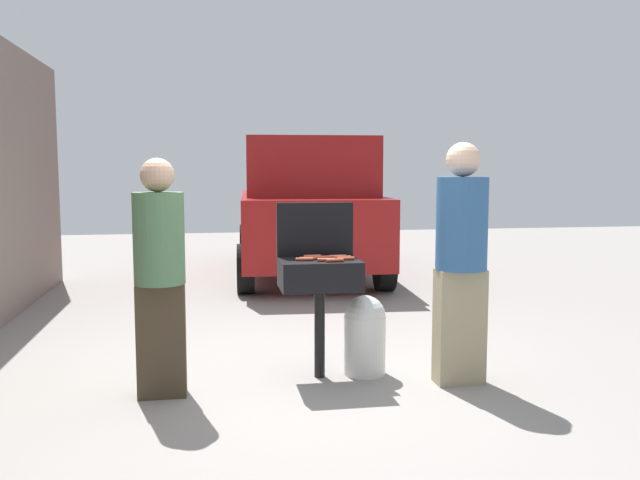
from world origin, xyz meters
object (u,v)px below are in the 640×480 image
Objects in this scene: hot_dog_1 at (335,260)px; hot_dog_5 at (304,259)px; hot_dog_4 at (308,258)px; hot_dog_3 at (326,260)px; hot_dog_7 at (346,258)px; parked_minivan at (306,207)px; hot_dog_6 at (337,256)px; person_left at (160,269)px; hot_dog_2 at (312,256)px; bbq_grill at (320,278)px; propane_tank at (365,333)px; hot_dog_8 at (342,257)px; person_right at (461,254)px; hot_dog_0 at (324,257)px.

hot_dog_5 is (-0.21, 0.10, 0.00)m from hot_dog_1.
hot_dog_4 is at bearing 55.29° from hot_dog_5.
hot_dog_3 is 1.00× the size of hot_dog_5.
parked_minivan is at bearing 84.95° from hot_dog_7.
person_left reaches higher than hot_dog_6.
hot_dog_6 is (0.19, -0.04, 0.00)m from hot_dog_2.
hot_dog_4 is 0.08× the size of person_left.
bbq_grill is 5.03m from parked_minivan.
propane_tank is at bearing -13.58° from hot_dog_2.
parked_minivan is (0.28, 4.97, 0.70)m from propane_tank.
hot_dog_3 is 1.00× the size of hot_dog_8.
hot_dog_6 is 0.21× the size of propane_tank.
hot_dog_7 is at bearing -16.05° from bbq_grill.
hot_dog_2 is 0.28m from hot_dog_7.
person_right is at bearing -27.09° from propane_tank.
person_left is (-1.12, -0.35, -0.02)m from hot_dog_2.
hot_dog_1 and hot_dog_7 have the same top height.
parked_minivan reaches higher than hot_dog_5.
hot_dog_6 is at bearing 119.84° from hot_dog_8.
hot_dog_3 is at bearing 86.71° from parked_minivan.
hot_dog_6 is at bearing -10.96° from hot_dog_2.
propane_tank is (0.45, 0.01, -0.60)m from hot_dog_4.
hot_dog_7 is at bearing -31.75° from hot_dog_0.
hot_dog_1 is at bearing -62.48° from hot_dog_2.
hot_dog_1 is (0.05, -0.18, 0.00)m from hot_dog_0.
hot_dog_0 is at bearing 148.25° from hot_dog_7.
parked_minivan is at bearing 82.76° from bbq_grill.
parked_minivan reaches higher than person_left.
hot_dog_0 is 1.02m from person_right.
hot_dog_4 is 0.07× the size of person_right.
hot_dog_2 is 0.08× the size of person_left.
hot_dog_8 is (0.30, 0.07, 0.00)m from hot_dog_5.
hot_dog_0 is at bearing 14.57° from person_left.
hot_dog_5 is 0.31m from hot_dog_8.
hot_dog_6 is at bearing 15.44° from hot_dog_4.
hot_dog_1 is at bearing -24.32° from hot_dog_5.
hot_dog_2 is (-0.08, 0.07, 0.00)m from hot_dog_0.
hot_dog_2 is 0.21× the size of propane_tank.
hot_dog_1 is 1.00× the size of hot_dog_7.
hot_dog_8 is (-0.01, 0.08, 0.00)m from hot_dog_7.
hot_dog_2 is 1.00× the size of hot_dog_4.
hot_dog_7 reaches higher than propane_tank.
person_right is (1.08, -0.32, 0.05)m from hot_dog_4.
hot_dog_8 is 0.03× the size of parked_minivan.
hot_dog_3 is at bearing -125.04° from hot_dog_6.
hot_dog_6 is at bearing 106.47° from hot_dog_7.
person_right is (1.03, -0.42, 0.05)m from hot_dog_2.
hot_dog_8 reaches higher than bbq_grill.
hot_dog_5 is 1.15m from person_right.
hot_dog_0 is 0.03× the size of parked_minivan.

